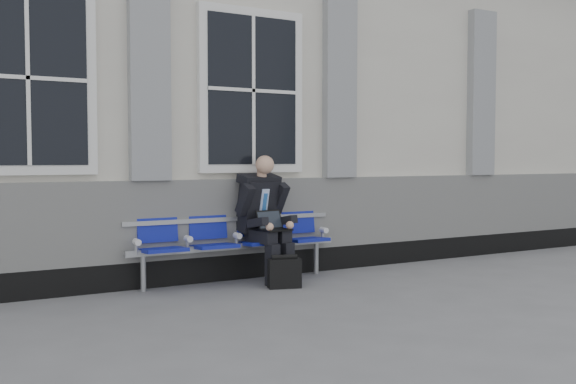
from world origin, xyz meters
TOP-DOWN VIEW (x-y plane):
  - ground at (0.00, 0.00)m, footprint 70.00×70.00m
  - station_building at (-0.02, 3.47)m, footprint 14.40×4.40m
  - bench at (0.07, 1.32)m, footprint 2.60×0.47m
  - businessman at (0.38, 1.19)m, footprint 0.64×0.86m
  - briefcase at (0.40, 0.72)m, footprint 0.39×0.25m

SIDE VIEW (x-z plane):
  - ground at x=0.00m, z-range 0.00..0.00m
  - briefcase at x=0.40m, z-range -0.01..0.36m
  - bench at x=0.07m, z-range 0.10..1.01m
  - businessman at x=0.38m, z-range 0.05..1.53m
  - station_building at x=-0.02m, z-range -0.02..4.47m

